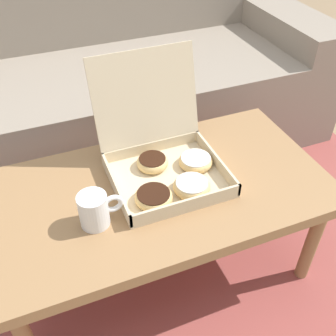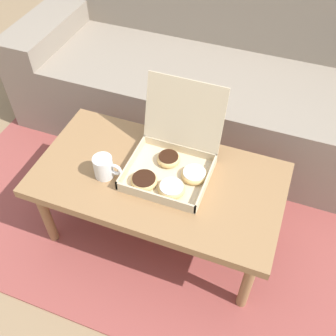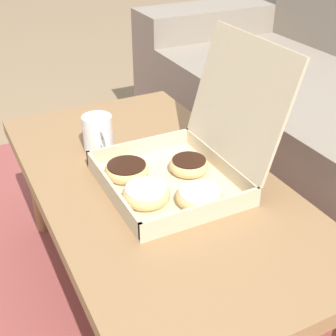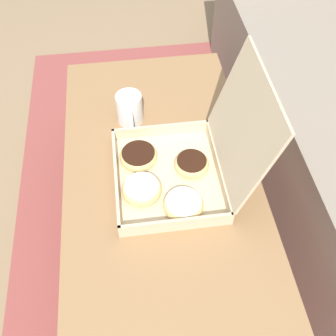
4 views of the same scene
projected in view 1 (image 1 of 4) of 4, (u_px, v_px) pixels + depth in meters
name	position (u px, v px, depth m)	size (l,w,h in m)	color
ground_plane	(155.00, 257.00, 1.49)	(12.00, 12.00, 0.00)	#937756
area_rug	(131.00, 204.00, 1.70)	(2.33, 1.80, 0.01)	#994742
couch	(94.00, 85.00, 1.86)	(2.21, 0.81, 0.96)	gray
coffee_table	(159.00, 197.00, 1.21)	(1.04, 0.55, 0.41)	#997047
pastry_box	(167.00, 161.00, 1.20)	(0.34, 0.38, 0.33)	beige
coffee_mug	(95.00, 210.00, 1.05)	(0.12, 0.08, 0.10)	white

